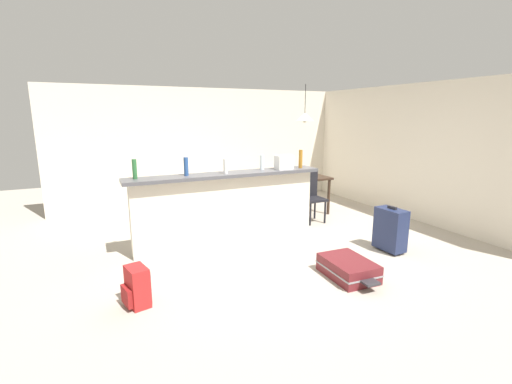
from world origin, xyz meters
The scene contains 17 objects.
ground_plane centered at (0.00, 0.00, -0.03)m, with size 13.00×13.00×0.05m, color #ADA393.
wall_back centered at (0.00, 3.05, 1.25)m, with size 6.60×0.10×2.50m, color silver.
wall_right centered at (3.05, 0.30, 1.25)m, with size 0.10×6.00×2.50m, color silver.
partition_half_wall centered at (-0.62, 0.35, 0.52)m, with size 2.80×0.20×1.05m, color silver.
bar_countertop centered at (-0.62, 0.35, 1.07)m, with size 2.96×0.40×0.05m, color #4C4C51.
bottle_green centered at (-1.91, 0.41, 1.23)m, with size 0.06×0.06×0.27m, color #2D6B38.
bottle_blue centered at (-1.22, 0.38, 1.23)m, with size 0.06×0.06×0.26m, color #284C89.
bottle_white centered at (-0.66, 0.29, 1.21)m, with size 0.07×0.07×0.22m, color silver.
bottle_clear centered at (-0.02, 0.41, 1.21)m, with size 0.07×0.07×0.23m, color silver.
bottle_amber centered at (0.64, 0.34, 1.24)m, with size 0.06×0.06×0.29m, color #9E661E.
grocery_bag centered at (0.32, 0.32, 1.21)m, with size 0.26×0.18×0.22m, color silver.
dining_table centered at (1.28, 1.40, 0.65)m, with size 1.10×0.80×0.74m.
dining_chair_near_partition centered at (1.19, 0.82, 0.52)m, with size 0.40×0.40×0.93m.
pendant_lamp centered at (1.36, 1.37, 1.90)m, with size 0.34×0.34×0.72m.
suitcase_flat_maroon centered at (0.29, -1.35, 0.11)m, with size 0.53×0.84×0.22m.
suitcase_upright_navy centered at (1.38, -0.93, 0.33)m, with size 0.26×0.45×0.67m.
backpack_red centered at (-2.12, -0.95, 0.20)m, with size 0.29×0.31×0.42m.
Camera 1 is at (-2.43, -4.51, 1.93)m, focal length 24.92 mm.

